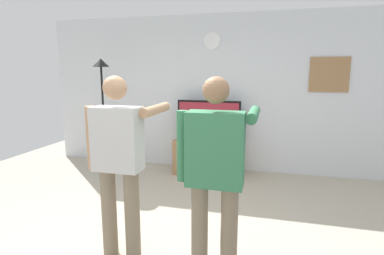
# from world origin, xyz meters

# --- Properties ---
(back_wall) EXTENTS (6.40, 0.10, 2.70)m
(back_wall) POSITION_xyz_m (0.00, 2.95, 1.35)
(back_wall) COLOR silver
(back_wall) RESTS_ON ground_plane
(tv_stand) EXTENTS (1.11, 0.58, 0.59)m
(tv_stand) POSITION_xyz_m (-0.12, 2.60, 0.30)
(tv_stand) COLOR #997047
(tv_stand) RESTS_ON ground_plane
(television) EXTENTS (1.08, 0.07, 0.66)m
(television) POSITION_xyz_m (-0.12, 2.65, 0.92)
(television) COLOR black
(television) RESTS_ON tv_stand
(wall_clock) EXTENTS (0.29, 0.03, 0.29)m
(wall_clock) POSITION_xyz_m (-0.12, 2.89, 2.25)
(wall_clock) COLOR white
(framed_picture) EXTENTS (0.59, 0.04, 0.55)m
(framed_picture) POSITION_xyz_m (1.77, 2.90, 1.69)
(framed_picture) COLOR #997047
(floor_lamp) EXTENTS (0.32, 0.32, 1.95)m
(floor_lamp) POSITION_xyz_m (-1.89, 2.27, 1.40)
(floor_lamp) COLOR black
(floor_lamp) RESTS_ON ground_plane
(person_standing_nearer_lamp) EXTENTS (0.61, 0.78, 1.70)m
(person_standing_nearer_lamp) POSITION_xyz_m (-0.41, 0.01, 0.97)
(person_standing_nearer_lamp) COLOR #7A6B56
(person_standing_nearer_lamp) RESTS_ON ground_plane
(person_standing_nearer_couch) EXTENTS (0.63, 0.78, 1.70)m
(person_standing_nearer_couch) POSITION_xyz_m (0.49, -0.08, 0.97)
(person_standing_nearer_couch) COLOR #7A6B56
(person_standing_nearer_couch) RESTS_ON ground_plane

